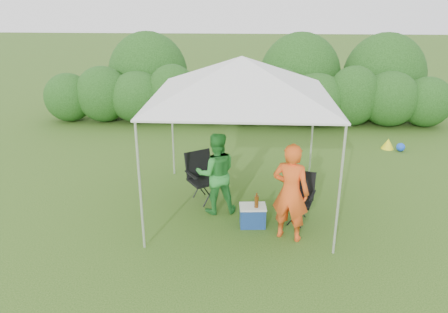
# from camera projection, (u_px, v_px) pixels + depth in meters

# --- Properties ---
(ground) EXTENTS (70.00, 70.00, 0.00)m
(ground) POSITION_uv_depth(u_px,v_px,m) (239.00, 219.00, 7.87)
(ground) COLOR #3C601E
(hedge) EXTENTS (12.33, 1.53, 1.80)m
(hedge) POSITION_uv_depth(u_px,v_px,m) (244.00, 97.00, 13.17)
(hedge) COLOR #24541A
(hedge) RESTS_ON ground
(canopy) EXTENTS (3.10, 3.10, 2.83)m
(canopy) POSITION_uv_depth(u_px,v_px,m) (242.00, 78.00, 7.45)
(canopy) COLOR silver
(canopy) RESTS_ON ground
(chair_right) EXTENTS (0.65, 0.62, 0.88)m
(chair_right) POSITION_uv_depth(u_px,v_px,m) (299.00, 194.00, 7.69)
(chair_right) COLOR black
(chair_right) RESTS_ON ground
(chair_left) EXTENTS (0.75, 0.74, 0.96)m
(chair_left) POSITION_uv_depth(u_px,v_px,m) (202.00, 173.00, 8.44)
(chair_left) COLOR black
(chair_left) RESTS_ON ground
(man) EXTENTS (0.71, 0.59, 1.66)m
(man) POSITION_uv_depth(u_px,v_px,m) (291.00, 192.00, 7.00)
(man) COLOR #FB571C
(man) RESTS_ON ground
(woman) EXTENTS (0.84, 0.71, 1.53)m
(woman) POSITION_uv_depth(u_px,v_px,m) (216.00, 173.00, 7.89)
(woman) COLOR #2D8A35
(woman) RESTS_ON ground
(cooler) EXTENTS (0.48, 0.36, 0.38)m
(cooler) POSITION_uv_depth(u_px,v_px,m) (253.00, 216.00, 7.59)
(cooler) COLOR navy
(cooler) RESTS_ON ground
(bottle) EXTENTS (0.07, 0.07, 0.27)m
(bottle) POSITION_uv_depth(u_px,v_px,m) (257.00, 200.00, 7.43)
(bottle) COLOR #592D0C
(bottle) RESTS_ON cooler
(lawn_toy) EXTENTS (0.54, 0.45, 0.27)m
(lawn_toy) POSITION_uv_depth(u_px,v_px,m) (391.00, 145.00, 11.25)
(lawn_toy) COLOR yellow
(lawn_toy) RESTS_ON ground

